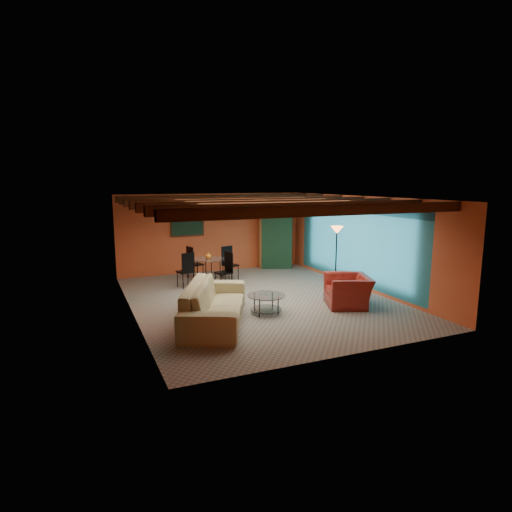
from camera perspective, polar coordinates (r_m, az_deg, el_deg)
name	(u,v)px	position (r m, az deg, el deg)	size (l,w,h in m)	color
room	(257,211)	(11.08, 0.18, 6.10)	(6.52, 8.01, 2.71)	gray
sofa	(215,303)	(9.56, -5.52, -6.29)	(3.02, 1.18, 0.88)	tan
armchair	(348,291)	(11.01, 12.24, -4.57)	(1.19, 1.04, 0.77)	maroon
coffee_table	(266,304)	(10.19, 1.37, -6.45)	(0.90, 0.90, 0.46)	silver
dining_table	(209,266)	(13.16, -6.37, -1.36)	(2.06, 2.06, 1.07)	silver
armoire	(274,243)	(15.39, 2.38, 1.80)	(1.05, 0.51, 1.84)	brown
floor_lamp	(336,257)	(12.76, 10.69, -0.09)	(0.37, 0.37, 1.83)	black
ceiling_fan	(259,211)	(10.98, 0.41, 6.06)	(1.50, 1.50, 0.44)	#472614
painting	(187,225)	(14.50, -9.20, 4.08)	(1.05, 0.03, 0.65)	black
potted_plant	(274,211)	(15.27, 2.41, 6.11)	(0.43, 0.38, 0.48)	#26661E
vase	(208,246)	(13.06, -6.42, 1.36)	(0.18, 0.18, 0.19)	orange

